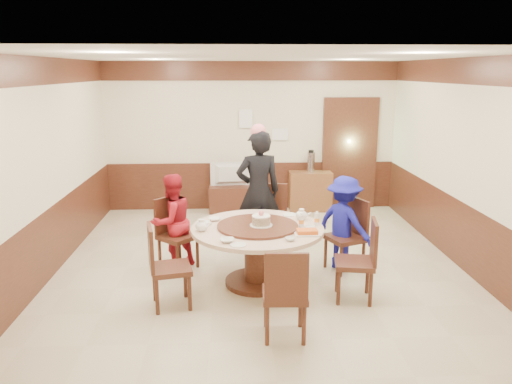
{
  "coord_description": "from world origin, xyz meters",
  "views": [
    {
      "loc": [
        -0.37,
        -6.47,
        2.63
      ],
      "look_at": [
        -0.06,
        -0.21,
        1.1
      ],
      "focal_mm": 35.0,
      "sensor_mm": 36.0,
      "label": 1
    }
  ],
  "objects_px": {
    "person_red": "(172,221)",
    "person_standing": "(258,192)",
    "person_blue": "(344,223)",
    "television": "(231,174)",
    "shrimp_platter": "(307,232)",
    "thermos": "(311,162)",
    "banquet_table": "(258,244)",
    "side_cabinet": "(310,191)",
    "tv_stand": "(232,199)",
    "birthday_cake": "(261,220)"
  },
  "relations": [
    {
      "from": "person_red",
      "to": "person_standing",
      "type": "bearing_deg",
      "value": 164.22
    },
    {
      "from": "person_blue",
      "to": "television",
      "type": "xyz_separation_m",
      "value": [
        -1.5,
        2.89,
        0.09
      ]
    },
    {
      "from": "person_blue",
      "to": "shrimp_platter",
      "type": "relative_size",
      "value": 4.26
    },
    {
      "from": "television",
      "to": "thermos",
      "type": "relative_size",
      "value": 2.06
    },
    {
      "from": "banquet_table",
      "to": "television",
      "type": "bearing_deg",
      "value": 95.42
    },
    {
      "from": "person_blue",
      "to": "side_cabinet",
      "type": "xyz_separation_m",
      "value": [
        0.0,
        2.92,
        -0.26
      ]
    },
    {
      "from": "shrimp_platter",
      "to": "tv_stand",
      "type": "bearing_deg",
      "value": 103.54
    },
    {
      "from": "person_standing",
      "to": "shrimp_platter",
      "type": "relative_size",
      "value": 6.02
    },
    {
      "from": "tv_stand",
      "to": "birthday_cake",
      "type": "bearing_deg",
      "value": -83.92
    },
    {
      "from": "person_red",
      "to": "side_cabinet",
      "type": "height_order",
      "value": "person_red"
    },
    {
      "from": "person_blue",
      "to": "television",
      "type": "distance_m",
      "value": 3.26
    },
    {
      "from": "shrimp_platter",
      "to": "thermos",
      "type": "distance_m",
      "value": 3.76
    },
    {
      "from": "person_red",
      "to": "television",
      "type": "bearing_deg",
      "value": -148.72
    },
    {
      "from": "shrimp_platter",
      "to": "person_blue",
      "type": "bearing_deg",
      "value": 51.84
    },
    {
      "from": "shrimp_platter",
      "to": "birthday_cake",
      "type": "bearing_deg",
      "value": 151.48
    },
    {
      "from": "person_standing",
      "to": "birthday_cake",
      "type": "distance_m",
      "value": 1.26
    },
    {
      "from": "person_standing",
      "to": "side_cabinet",
      "type": "distance_m",
      "value": 2.49
    },
    {
      "from": "person_blue",
      "to": "side_cabinet",
      "type": "height_order",
      "value": "person_blue"
    },
    {
      "from": "banquet_table",
      "to": "television",
      "type": "height_order",
      "value": "television"
    },
    {
      "from": "tv_stand",
      "to": "person_standing",
      "type": "bearing_deg",
      "value": -79.55
    },
    {
      "from": "banquet_table",
      "to": "person_standing",
      "type": "xyz_separation_m",
      "value": [
        0.07,
        1.23,
        0.37
      ]
    },
    {
      "from": "tv_stand",
      "to": "person_red",
      "type": "bearing_deg",
      "value": -106.45
    },
    {
      "from": "shrimp_platter",
      "to": "tv_stand",
      "type": "xyz_separation_m",
      "value": [
        -0.89,
        3.68,
        -0.53
      ]
    },
    {
      "from": "television",
      "to": "tv_stand",
      "type": "bearing_deg",
      "value": 180.0
    },
    {
      "from": "shrimp_platter",
      "to": "tv_stand",
      "type": "distance_m",
      "value": 3.82
    },
    {
      "from": "person_standing",
      "to": "birthday_cake",
      "type": "relative_size",
      "value": 6.47
    },
    {
      "from": "person_standing",
      "to": "tv_stand",
      "type": "bearing_deg",
      "value": -89.6
    },
    {
      "from": "person_blue",
      "to": "birthday_cake",
      "type": "bearing_deg",
      "value": 71.71
    },
    {
      "from": "shrimp_platter",
      "to": "person_standing",
      "type": "bearing_deg",
      "value": 107.7
    },
    {
      "from": "birthday_cake",
      "to": "television",
      "type": "bearing_deg",
      "value": 96.08
    },
    {
      "from": "side_cabinet",
      "to": "birthday_cake",
      "type": "bearing_deg",
      "value": -108.53
    },
    {
      "from": "birthday_cake",
      "to": "person_red",
      "type": "bearing_deg",
      "value": 150.55
    },
    {
      "from": "television",
      "to": "side_cabinet",
      "type": "bearing_deg",
      "value": 175.87
    },
    {
      "from": "shrimp_platter",
      "to": "side_cabinet",
      "type": "relative_size",
      "value": 0.38
    },
    {
      "from": "side_cabinet",
      "to": "thermos",
      "type": "relative_size",
      "value": 2.11
    },
    {
      "from": "person_standing",
      "to": "television",
      "type": "bearing_deg",
      "value": -89.6
    },
    {
      "from": "thermos",
      "to": "tv_stand",
      "type": "bearing_deg",
      "value": -178.86
    },
    {
      "from": "banquet_table",
      "to": "side_cabinet",
      "type": "xyz_separation_m",
      "value": [
        1.19,
        3.39,
        -0.16
      ]
    },
    {
      "from": "banquet_table",
      "to": "birthday_cake",
      "type": "bearing_deg",
      "value": -35.15
    },
    {
      "from": "person_standing",
      "to": "birthday_cake",
      "type": "bearing_deg",
      "value": 78.48
    },
    {
      "from": "person_blue",
      "to": "birthday_cake",
      "type": "distance_m",
      "value": 1.27
    },
    {
      "from": "person_standing",
      "to": "person_red",
      "type": "bearing_deg",
      "value": 16.44
    },
    {
      "from": "birthday_cake",
      "to": "shrimp_platter",
      "type": "height_order",
      "value": "birthday_cake"
    },
    {
      "from": "banquet_table",
      "to": "side_cabinet",
      "type": "bearing_deg",
      "value": 70.69
    },
    {
      "from": "person_red",
      "to": "television",
      "type": "distance_m",
      "value": 2.85
    },
    {
      "from": "person_red",
      "to": "birthday_cake",
      "type": "height_order",
      "value": "person_red"
    },
    {
      "from": "tv_stand",
      "to": "banquet_table",
      "type": "bearing_deg",
      "value": -84.58
    },
    {
      "from": "thermos",
      "to": "person_red",
      "type": "bearing_deg",
      "value": -129.96
    },
    {
      "from": "thermos",
      "to": "birthday_cake",
      "type": "bearing_deg",
      "value": -108.53
    },
    {
      "from": "person_standing",
      "to": "person_blue",
      "type": "distance_m",
      "value": 1.37
    }
  ]
}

